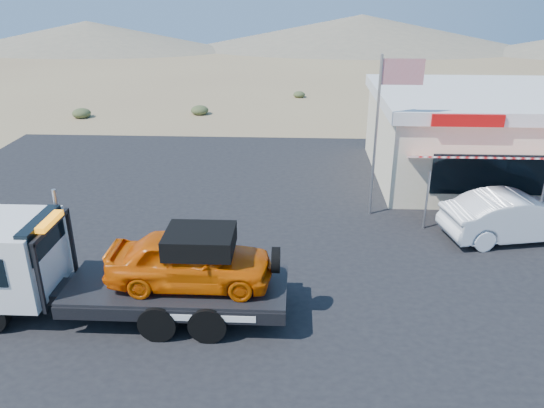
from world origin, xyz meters
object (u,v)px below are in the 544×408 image
object	(u,v)px
white_sedan	(516,217)
jerky_store	(492,135)
flagpole	(384,119)
tow_truck	(117,265)

from	to	relation	value
white_sedan	jerky_store	size ratio (longest dim) A/B	0.48
jerky_store	flagpole	world-z (taller)	flagpole
white_sedan	jerky_store	world-z (taller)	jerky_store
tow_truck	jerky_store	distance (m)	17.55
tow_truck	white_sedan	bearing A→B (deg)	22.65
tow_truck	white_sedan	world-z (taller)	tow_truck
tow_truck	flagpole	distance (m)	10.66
tow_truck	jerky_store	size ratio (longest dim) A/B	0.80
tow_truck	flagpole	world-z (taller)	flagpole
tow_truck	white_sedan	xyz separation A→B (m)	(12.22, 5.10, -0.65)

